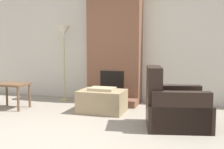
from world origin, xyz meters
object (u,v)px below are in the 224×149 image
object	(u,v)px
ottoman	(102,101)
armchair	(173,109)
side_table	(12,87)
floor_lamp_left	(64,36)

from	to	relation	value
ottoman	armchair	size ratio (longest dim) A/B	0.78
armchair	side_table	distance (m)	3.10
armchair	floor_lamp_left	size ratio (longest dim) A/B	0.65
side_table	armchair	bearing A→B (deg)	-6.14
ottoman	armchair	world-z (taller)	armchair
armchair	floor_lamp_left	distance (m)	3.05
ottoman	armchair	xyz separation A→B (m)	(1.32, -0.56, 0.07)
ottoman	floor_lamp_left	bearing A→B (deg)	145.80
armchair	side_table	xyz separation A→B (m)	(-3.08, 0.33, 0.13)
armchair	floor_lamp_left	bearing A→B (deg)	48.18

